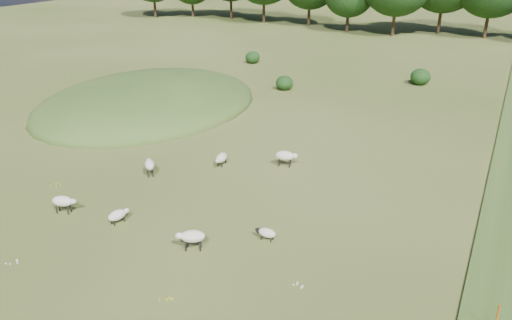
# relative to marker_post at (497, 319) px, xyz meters

# --- Properties ---
(ground) EXTENTS (160.00, 160.00, 0.00)m
(ground) POSITION_rel_marker_post_xyz_m (-14.76, 23.18, -0.60)
(ground) COLOR #3C5219
(ground) RESTS_ON ground
(mound) EXTENTS (16.00, 20.00, 4.00)m
(mound) POSITION_rel_marker_post_xyz_m (-26.76, 15.18, -0.60)
(mound) COLOR #33561E
(mound) RESTS_ON ground
(shrubs) EXTENTS (19.46, 9.60, 1.48)m
(shrubs) POSITION_rel_marker_post_xyz_m (-16.34, 29.69, 0.08)
(shrubs) COLOR black
(shrubs) RESTS_ON ground
(marker_post) EXTENTS (0.06, 0.06, 1.20)m
(marker_post) POSITION_rel_marker_post_xyz_m (0.00, 0.00, 0.00)
(marker_post) COLOR #D8590C
(marker_post) RESTS_ON ground
(sheep_0) EXTENTS (0.99, 0.45, 0.57)m
(sheep_0) POSITION_rel_marker_post_xyz_m (-9.35, 1.62, -0.24)
(sheep_0) COLOR beige
(sheep_0) RESTS_ON ground
(sheep_1) EXTENTS (1.30, 0.83, 0.90)m
(sheep_1) POSITION_rel_marker_post_xyz_m (-19.11, -0.76, 0.03)
(sheep_1) COLOR beige
(sheep_1) RESTS_ON ground
(sheep_2) EXTENTS (1.13, 1.17, 0.90)m
(sheep_2) POSITION_rel_marker_post_xyz_m (-18.15, 4.59, 0.03)
(sheep_2) COLOR beige
(sheep_2) RESTS_ON ground
(sheep_3) EXTENTS (1.37, 0.86, 0.95)m
(sheep_3) POSITION_rel_marker_post_xyz_m (-11.87, 9.18, 0.07)
(sheep_3) COLOR beige
(sheep_3) RESTS_ON ground
(sheep_4) EXTENTS (1.31, 1.00, 0.92)m
(sheep_4) POSITION_rel_marker_post_xyz_m (-11.83, -0.52, 0.04)
(sheep_4) COLOR beige
(sheep_4) RESTS_ON ground
(sheep_5) EXTENTS (0.72, 1.17, 0.65)m
(sheep_5) POSITION_rel_marker_post_xyz_m (-16.15, -0.27, -0.19)
(sheep_5) COLOR beige
(sheep_5) RESTS_ON ground
(sheep_6) EXTENTS (0.69, 1.30, 0.73)m
(sheep_6) POSITION_rel_marker_post_xyz_m (-15.27, 7.60, -0.14)
(sheep_6) COLOR beige
(sheep_6) RESTS_ON ground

